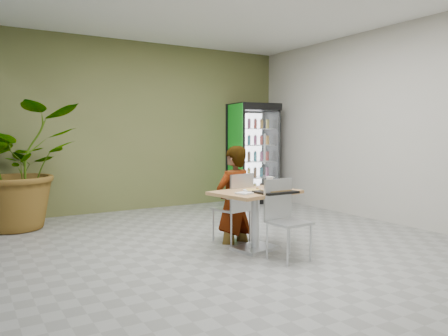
{
  "coord_description": "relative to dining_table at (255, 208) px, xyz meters",
  "views": [
    {
      "loc": [
        -2.99,
        -4.51,
        1.48
      ],
      "look_at": [
        0.04,
        0.54,
        1.0
      ],
      "focal_mm": 35.0,
      "sensor_mm": 36.0,
      "label": 1
    }
  ],
  "objects": [
    {
      "name": "room_envelope",
      "position": [
        -0.14,
        0.06,
        1.06
      ],
      "size": [
        6.0,
        7.0,
        3.2
      ],
      "primitive_type": null,
      "color": "beige",
      "rests_on": "ground"
    },
    {
      "name": "ground",
      "position": [
        -0.14,
        0.06,
        -0.54
      ],
      "size": [
        7.0,
        7.0,
        0.0
      ],
      "primitive_type": "plane",
      "color": "gray",
      "rests_on": "ground"
    },
    {
      "name": "chair_near",
      "position": [
        0.07,
        -0.47,
        0.01
      ],
      "size": [
        0.43,
        0.44,
        0.93
      ],
      "rotation": [
        0.0,
        0.0,
        0.05
      ],
      "color": "silver",
      "rests_on": "ground"
    },
    {
      "name": "napkin_stack",
      "position": [
        -0.28,
        -0.17,
        0.22
      ],
      "size": [
        0.2,
        0.2,
        0.02
      ],
      "primitive_type": "cube",
      "rotation": [
        0.0,
        0.0,
        0.32
      ],
      "color": "silver",
      "rests_on": "dining_table"
    },
    {
      "name": "cafeteria_tray",
      "position": [
        0.1,
        -0.29,
        0.23
      ],
      "size": [
        0.47,
        0.34,
        0.03
      ],
      "primitive_type": "cube",
      "rotation": [
        0.0,
        0.0,
        0.01
      ],
      "color": "black",
      "rests_on": "dining_table"
    },
    {
      "name": "soda_cup",
      "position": [
        0.24,
        0.03,
        0.29
      ],
      "size": [
        0.09,
        0.09,
        0.16
      ],
      "color": "silver",
      "rests_on": "dining_table"
    },
    {
      "name": "potted_plant",
      "position": [
        -2.41,
        2.89,
        0.43
      ],
      "size": [
        2.09,
        1.93,
        1.94
      ],
      "primitive_type": "imported",
      "rotation": [
        0.0,
        0.0,
        0.28
      ],
      "color": "#296528",
      "rests_on": "ground"
    },
    {
      "name": "dining_table",
      "position": [
        0.0,
        0.0,
        0.0
      ],
      "size": [
        1.15,
        0.91,
        0.75
      ],
      "rotation": [
        0.0,
        0.0,
        0.2
      ],
      "color": "#A07744",
      "rests_on": "ground"
    },
    {
      "name": "chair_far",
      "position": [
        -0.0,
        0.43,
        0.01
      ],
      "size": [
        0.49,
        0.49,
        0.93
      ],
      "rotation": [
        0.0,
        0.0,
        3.35
      ],
      "color": "silver",
      "rests_on": "ground"
    },
    {
      "name": "beverage_fridge",
      "position": [
        2.18,
        3.17,
        0.51
      ],
      "size": [
        1.05,
        0.85,
        2.09
      ],
      "rotation": [
        0.0,
        0.0,
        -0.14
      ],
      "color": "black",
      "rests_on": "ground"
    },
    {
      "name": "pizza_plate",
      "position": [
        -0.03,
        0.03,
        0.23
      ],
      "size": [
        0.29,
        0.23,
        0.03
      ],
      "color": "silver",
      "rests_on": "dining_table"
    },
    {
      "name": "seated_woman",
      "position": [
        -0.02,
        0.48,
        -0.04
      ],
      "size": [
        0.66,
        0.49,
        1.6
      ],
      "primitive_type": "imported",
      "rotation": [
        0.0,
        0.0,
        3.35
      ],
      "color": "black",
      "rests_on": "ground"
    }
  ]
}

